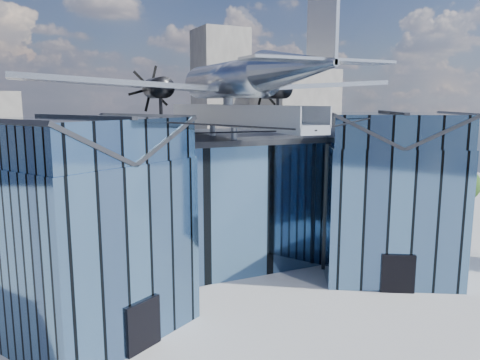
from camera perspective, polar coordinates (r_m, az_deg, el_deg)
name	(u,v)px	position (r m, az deg, el deg)	size (l,w,h in m)	color
ground_plane	(253,290)	(32.39, 1.54, -13.21)	(120.00, 120.00, 0.00)	gray
museum	(219,194)	(35.85, -2.59, -1.70)	(32.88, 24.50, 17.60)	#46688E
bg_towers	(121,117)	(78.62, -14.28, 7.45)	(77.00, 24.50, 26.00)	gray
tree_side_e	(463,185)	(55.21, 25.56, -0.54)	(4.17, 4.17, 5.52)	#352515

